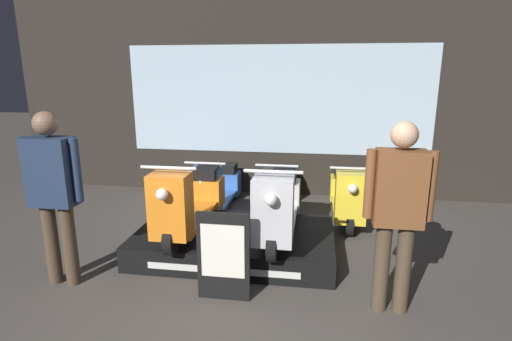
{
  "coord_description": "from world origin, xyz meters",
  "views": [
    {
      "loc": [
        0.62,
        -2.71,
        2.01
      ],
      "look_at": [
        -0.09,
        2.04,
        0.8
      ],
      "focal_mm": 28.0,
      "sensor_mm": 36.0,
      "label": 1
    }
  ],
  "objects_px": {
    "scooter_backrow_0": "(217,189)",
    "person_right_browsing": "(398,206)",
    "scooter_display_right": "(279,205)",
    "scooter_display_left": "(190,201)",
    "price_sign_board": "(223,256)",
    "scooter_backrow_2": "(346,195)",
    "person_left_browsing": "(53,186)",
    "scooter_backrow_1": "(280,192)"
  },
  "relations": [
    {
      "from": "scooter_display_right",
      "to": "scooter_backrow_2",
      "type": "height_order",
      "value": "scooter_display_right"
    },
    {
      "from": "scooter_display_right",
      "to": "scooter_display_left",
      "type": "bearing_deg",
      "value": 180.0
    },
    {
      "from": "price_sign_board",
      "to": "scooter_backrow_0",
      "type": "bearing_deg",
      "value": 105.24
    },
    {
      "from": "person_left_browsing",
      "to": "person_right_browsing",
      "type": "bearing_deg",
      "value": 0.0
    },
    {
      "from": "scooter_backrow_1",
      "to": "price_sign_board",
      "type": "distance_m",
      "value": 2.27
    },
    {
      "from": "scooter_backrow_2",
      "to": "person_right_browsing",
      "type": "relative_size",
      "value": 1.04
    },
    {
      "from": "scooter_display_left",
      "to": "scooter_display_right",
      "type": "xyz_separation_m",
      "value": [
        0.98,
        0.0,
        0.0
      ]
    },
    {
      "from": "person_left_browsing",
      "to": "person_right_browsing",
      "type": "relative_size",
      "value": 1.02
    },
    {
      "from": "scooter_display_right",
      "to": "person_left_browsing",
      "type": "bearing_deg",
      "value": -157.35
    },
    {
      "from": "scooter_display_right",
      "to": "scooter_backrow_0",
      "type": "distance_m",
      "value": 1.72
    },
    {
      "from": "scooter_backrow_0",
      "to": "person_left_browsing",
      "type": "xyz_separation_m",
      "value": [
        -0.99,
        -2.19,
        0.64
      ]
    },
    {
      "from": "scooter_backrow_2",
      "to": "price_sign_board",
      "type": "bearing_deg",
      "value": -118.56
    },
    {
      "from": "scooter_backrow_2",
      "to": "person_left_browsing",
      "type": "bearing_deg",
      "value": -142.12
    },
    {
      "from": "person_left_browsing",
      "to": "person_right_browsing",
      "type": "height_order",
      "value": "person_left_browsing"
    },
    {
      "from": "person_right_browsing",
      "to": "scooter_display_left",
      "type": "bearing_deg",
      "value": 157.53
    },
    {
      "from": "scooter_backrow_1",
      "to": "scooter_backrow_2",
      "type": "xyz_separation_m",
      "value": [
        0.92,
        0.0,
        0.0
      ]
    },
    {
      "from": "scooter_backrow_2",
      "to": "person_right_browsing",
      "type": "distance_m",
      "value": 2.29
    },
    {
      "from": "scooter_display_left",
      "to": "person_left_browsing",
      "type": "relative_size",
      "value": 1.02
    },
    {
      "from": "scooter_display_right",
      "to": "scooter_backrow_1",
      "type": "xyz_separation_m",
      "value": [
        -0.1,
        1.36,
        -0.27
      ]
    },
    {
      "from": "price_sign_board",
      "to": "person_left_browsing",
      "type": "bearing_deg",
      "value": 178.17
    },
    {
      "from": "scooter_backrow_0",
      "to": "scooter_backrow_1",
      "type": "height_order",
      "value": "same"
    },
    {
      "from": "scooter_display_right",
      "to": "person_right_browsing",
      "type": "xyz_separation_m",
      "value": [
        1.04,
        -0.84,
        0.34
      ]
    },
    {
      "from": "price_sign_board",
      "to": "scooter_backrow_2",
      "type": "bearing_deg",
      "value": 61.44
    },
    {
      "from": "person_left_browsing",
      "to": "price_sign_board",
      "type": "distance_m",
      "value": 1.69
    },
    {
      "from": "scooter_backrow_1",
      "to": "scooter_backrow_2",
      "type": "distance_m",
      "value": 0.92
    },
    {
      "from": "scooter_display_right",
      "to": "scooter_backrow_2",
      "type": "bearing_deg",
      "value": 58.97
    },
    {
      "from": "scooter_display_left",
      "to": "scooter_backrow_1",
      "type": "distance_m",
      "value": 1.64
    },
    {
      "from": "scooter_backrow_2",
      "to": "person_left_browsing",
      "type": "distance_m",
      "value": 3.63
    },
    {
      "from": "scooter_backrow_1",
      "to": "person_right_browsing",
      "type": "relative_size",
      "value": 1.04
    },
    {
      "from": "scooter_backrow_0",
      "to": "scooter_backrow_1",
      "type": "relative_size",
      "value": 1.0
    },
    {
      "from": "person_right_browsing",
      "to": "price_sign_board",
      "type": "bearing_deg",
      "value": -177.98
    },
    {
      "from": "scooter_display_left",
      "to": "price_sign_board",
      "type": "relative_size",
      "value": 2.07
    },
    {
      "from": "scooter_backrow_0",
      "to": "person_right_browsing",
      "type": "distance_m",
      "value": 3.07
    },
    {
      "from": "scooter_display_left",
      "to": "person_right_browsing",
      "type": "height_order",
      "value": "person_right_browsing"
    },
    {
      "from": "scooter_backrow_2",
      "to": "person_left_browsing",
      "type": "relative_size",
      "value": 1.02
    },
    {
      "from": "scooter_backrow_2",
      "to": "scooter_display_right",
      "type": "bearing_deg",
      "value": -121.03
    },
    {
      "from": "scooter_backrow_0",
      "to": "person_right_browsing",
      "type": "height_order",
      "value": "person_right_browsing"
    },
    {
      "from": "scooter_backrow_1",
      "to": "person_left_browsing",
      "type": "xyz_separation_m",
      "value": [
        -1.9,
        -2.19,
        0.64
      ]
    },
    {
      "from": "scooter_display_left",
      "to": "person_right_browsing",
      "type": "xyz_separation_m",
      "value": [
        2.02,
        -0.84,
        0.34
      ]
    },
    {
      "from": "scooter_backrow_0",
      "to": "person_left_browsing",
      "type": "bearing_deg",
      "value": -114.21
    },
    {
      "from": "person_left_browsing",
      "to": "price_sign_board",
      "type": "relative_size",
      "value": 2.02
    },
    {
      "from": "scooter_display_right",
      "to": "scooter_backrow_1",
      "type": "bearing_deg",
      "value": 94.21
    }
  ]
}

